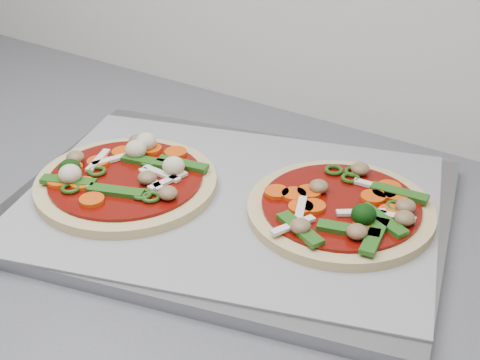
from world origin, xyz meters
The scene contains 5 objects.
countertop centered at (0.00, 1.30, 0.88)m, with size 3.60×0.60×0.04m, color slate.
baking_tray centered at (0.09, 1.35, 0.91)m, with size 0.44×0.33×0.01m, color gray.
parchment centered at (0.09, 1.35, 0.92)m, with size 0.42×0.31×0.00m, color gray.
pizza_left centered at (-0.02, 1.31, 0.93)m, with size 0.27×0.27×0.03m.
pizza_right centered at (0.20, 1.38, 0.92)m, with size 0.19×0.19×0.03m.
Camera 1 is at (0.42, 0.86, 1.29)m, focal length 50.00 mm.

